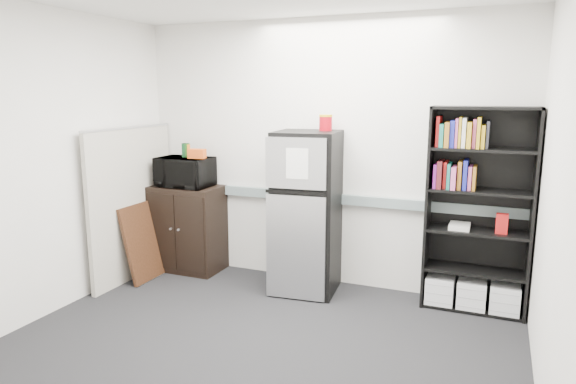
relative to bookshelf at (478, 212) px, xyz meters
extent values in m
plane|color=black|center=(-1.53, -1.57, -0.91)|extent=(4.00, 4.00, 0.00)
cube|color=silver|center=(-1.53, 0.18, 0.44)|extent=(4.00, 0.02, 2.70)
cube|color=silver|center=(0.47, -1.57, 0.44)|extent=(0.02, 3.50, 2.70)
cube|color=silver|center=(-3.53, -1.57, 0.44)|extent=(0.02, 3.50, 2.70)
cube|color=gray|center=(-1.53, 0.15, -0.01)|extent=(3.92, 0.05, 0.10)
cube|color=white|center=(-1.88, 0.18, 0.64)|extent=(0.14, 0.00, 0.10)
cube|color=black|center=(-0.44, -0.01, 0.01)|extent=(0.02, 0.34, 1.85)
cube|color=black|center=(0.44, -0.01, 0.01)|extent=(0.02, 0.34, 1.85)
cube|color=black|center=(0.00, 0.16, 0.01)|extent=(0.90, 0.02, 1.85)
cube|color=black|center=(0.00, -0.01, 0.92)|extent=(0.90, 0.34, 0.02)
cube|color=black|center=(0.00, -0.01, -0.89)|extent=(0.85, 0.32, 0.03)
cube|color=black|center=(0.00, -0.01, -0.54)|extent=(0.85, 0.32, 0.03)
cube|color=black|center=(0.00, -0.01, -0.17)|extent=(0.85, 0.32, 0.02)
cube|color=black|center=(0.00, -0.01, 0.20)|extent=(0.85, 0.32, 0.02)
cube|color=black|center=(0.00, -0.01, 0.57)|extent=(0.85, 0.32, 0.02)
cube|color=silver|center=(-0.28, -0.02, -0.76)|extent=(0.25, 0.30, 0.25)
cube|color=silver|center=(0.00, -0.02, -0.76)|extent=(0.25, 0.30, 0.25)
cube|color=silver|center=(0.28, -0.02, -0.76)|extent=(0.25, 0.30, 0.25)
cube|color=#A8A295|center=(-3.43, -0.49, -0.11)|extent=(0.05, 1.30, 1.60)
cube|color=#B2B2B7|center=(-3.43, -0.49, 0.70)|extent=(0.06, 1.30, 0.02)
cube|color=black|center=(-3.03, -0.06, -0.44)|extent=(0.76, 0.48, 0.95)
cube|color=black|center=(-3.21, -0.30, -0.44)|extent=(0.35, 0.01, 0.84)
cube|color=black|center=(-2.85, -0.30, -0.44)|extent=(0.35, 0.01, 0.84)
cylinder|color=#B2B2B7|center=(-3.08, -0.32, -0.39)|extent=(0.02, 0.02, 0.02)
cylinder|color=#B2B2B7|center=(-2.98, -0.32, -0.39)|extent=(0.02, 0.02, 0.02)
imported|color=black|center=(-3.03, -0.08, 0.20)|extent=(0.58, 0.39, 0.32)
cube|color=#1C5518|center=(-3.03, -0.05, 0.44)|extent=(0.07, 0.05, 0.15)
cube|color=#0C3619|center=(-3.03, -0.05, 0.44)|extent=(0.08, 0.07, 0.15)
cube|color=#CD6513|center=(-3.02, -0.05, 0.43)|extent=(0.07, 0.05, 0.14)
cube|color=#DA5015|center=(-2.86, -0.10, 0.41)|extent=(0.19, 0.12, 0.10)
cube|color=black|center=(-1.58, -0.14, -0.12)|extent=(0.66, 0.66, 1.58)
cube|color=#BCBCC1|center=(-1.58, -0.45, 0.42)|extent=(0.58, 0.08, 0.47)
cube|color=#BCBCC1|center=(-1.58, -0.45, -0.39)|extent=(0.58, 0.08, 1.01)
cube|color=black|center=(-1.58, -0.46, 0.15)|extent=(0.57, 0.06, 0.03)
cube|color=white|center=(-1.56, -0.46, 0.42)|extent=(0.21, 0.02, 0.28)
cube|color=black|center=(-1.58, -0.14, 0.68)|extent=(0.66, 0.66, 0.02)
cylinder|color=#A40713|center=(-1.44, -0.02, 0.77)|extent=(0.13, 0.13, 0.15)
cylinder|color=gold|center=(-1.44, -0.02, 0.85)|extent=(0.13, 0.13, 0.02)
cube|color=black|center=(-3.30, -0.46, -0.50)|extent=(0.21, 0.64, 0.81)
cube|color=beige|center=(-3.28, -0.46, -0.50)|extent=(0.16, 0.54, 0.68)
camera|label=1|loc=(0.12, -4.78, 1.05)|focal=32.00mm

